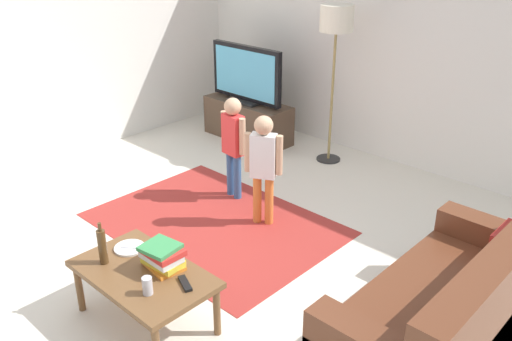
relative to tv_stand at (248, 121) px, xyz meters
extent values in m
plane|color=beige|center=(1.75, -2.30, -0.24)|extent=(7.80, 7.80, 0.00)
cube|color=silver|center=(1.75, 0.70, 1.11)|extent=(6.00, 0.12, 2.70)
cube|color=silver|center=(-1.25, -2.30, 1.11)|extent=(0.12, 6.00, 2.70)
cube|color=#9E2D28|center=(1.31, -1.80, -0.24)|extent=(2.20, 1.60, 0.01)
cube|color=#4C3828|center=(0.00, 0.00, 0.01)|extent=(1.20, 0.44, 0.50)
cube|color=black|center=(0.00, -0.05, -0.14)|extent=(1.10, 0.32, 0.03)
cube|color=black|center=(0.00, -0.02, 0.27)|extent=(0.44, 0.28, 0.03)
cube|color=black|center=(0.00, -0.02, 0.63)|extent=(1.10, 0.07, 0.68)
cube|color=#59B2D8|center=(0.00, -0.06, 0.63)|extent=(1.00, 0.01, 0.58)
cube|color=brown|center=(3.54, -1.90, -0.03)|extent=(0.80, 1.80, 0.42)
cube|color=brown|center=(3.84, -1.90, 0.19)|extent=(0.20, 1.80, 0.86)
cube|color=brown|center=(3.54, -1.10, 0.06)|extent=(0.80, 0.20, 0.60)
cube|color=#B22823|center=(3.69, -1.35, 0.32)|extent=(0.10, 0.32, 0.32)
cylinder|color=#262626|center=(1.18, 0.15, -0.23)|extent=(0.28, 0.28, 0.02)
cylinder|color=#99844C|center=(1.18, 0.15, 0.52)|extent=(0.03, 0.03, 1.50)
cylinder|color=silver|center=(1.18, 0.15, 1.40)|extent=(0.36, 0.36, 0.28)
cylinder|color=#33598C|center=(0.99, -1.27, -0.01)|extent=(0.08, 0.08, 0.47)
cylinder|color=#33598C|center=(1.10, -1.28, -0.01)|extent=(0.08, 0.08, 0.47)
cube|color=red|center=(1.04, -1.28, 0.43)|extent=(0.24, 0.15, 0.41)
sphere|color=tan|center=(1.04, -1.28, 0.72)|extent=(0.17, 0.17, 0.17)
cylinder|color=tan|center=(0.90, -1.26, 0.45)|extent=(0.06, 0.06, 0.36)
cylinder|color=tan|center=(1.18, -1.29, 0.45)|extent=(0.06, 0.06, 0.36)
cylinder|color=orange|center=(1.57, -1.49, -0.01)|extent=(0.08, 0.08, 0.47)
cylinder|color=orange|center=(1.67, -1.44, -0.01)|extent=(0.08, 0.08, 0.47)
cube|color=white|center=(1.62, -1.47, 0.43)|extent=(0.26, 0.22, 0.41)
sphere|color=tan|center=(1.62, -1.47, 0.72)|extent=(0.17, 0.17, 0.17)
cylinder|color=tan|center=(1.49, -1.54, 0.45)|extent=(0.06, 0.06, 0.37)
cylinder|color=tan|center=(1.75, -1.40, 0.45)|extent=(0.06, 0.06, 0.37)
cube|color=brown|center=(1.97, -3.05, 0.16)|extent=(1.00, 0.60, 0.04)
cylinder|color=brown|center=(1.52, -3.30, -0.05)|extent=(0.05, 0.05, 0.38)
cylinder|color=brown|center=(1.52, -2.80, -0.05)|extent=(0.05, 0.05, 0.38)
cylinder|color=brown|center=(2.42, -2.80, -0.05)|extent=(0.05, 0.05, 0.38)
cube|color=orange|center=(2.03, -2.91, 0.19)|extent=(0.30, 0.23, 0.02)
cube|color=yellow|center=(2.03, -2.92, 0.22)|extent=(0.29, 0.19, 0.04)
cube|color=white|center=(2.03, -2.93, 0.26)|extent=(0.28, 0.18, 0.04)
cube|color=red|center=(2.03, -2.92, 0.31)|extent=(0.28, 0.21, 0.04)
cube|color=#388C4C|center=(2.03, -2.93, 0.34)|extent=(0.26, 0.25, 0.03)
cylinder|color=#4C3319|center=(1.69, -3.17, 0.30)|extent=(0.06, 0.06, 0.25)
cylinder|color=#4C3319|center=(1.69, -3.17, 0.46)|extent=(0.02, 0.02, 0.06)
cube|color=black|center=(2.29, -2.95, 0.19)|extent=(0.18, 0.11, 0.02)
cylinder|color=silver|center=(2.19, -3.17, 0.24)|extent=(0.07, 0.07, 0.12)
cylinder|color=white|center=(1.67, -2.95, 0.18)|extent=(0.22, 0.22, 0.02)
cube|color=silver|center=(1.69, -2.95, 0.19)|extent=(0.13, 0.10, 0.01)
camera|label=1|loc=(4.60, -4.73, 2.31)|focal=37.93mm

